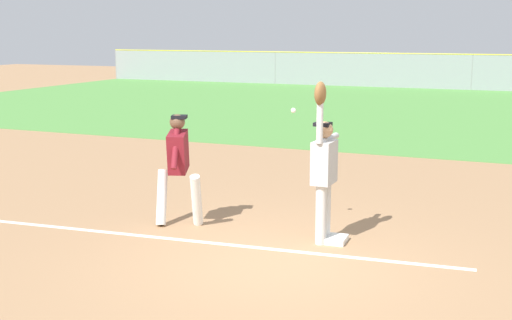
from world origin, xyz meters
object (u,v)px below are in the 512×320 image
Objects in this scene: baseball at (293,110)px; parked_car_silver at (270,69)px; runner at (178,162)px; parked_car_white at (484,74)px; fielder at (324,165)px; parked_car_black at (380,71)px; first_base at (333,239)px.

baseball reaches higher than parked_car_silver.
runner reaches higher than parked_car_silver.
baseball is 29.10m from parked_car_white.
fielder is at bearing -96.51° from parked_car_white.
parked_car_silver is 6.67m from parked_car_black.
parked_car_silver and parked_car_black have the same top height.
parked_car_black is at bearing 77.11° from runner.
first_base is at bearing -24.09° from baseball.
parked_car_black is (-5.56, 29.78, -0.45)m from fielder.
parked_car_white is at bearing -88.60° from fielder.
runner is 30.01m from parked_car_black.
parked_car_silver is at bearing 111.83° from baseball.
runner is at bearing -67.31° from parked_car_silver.
parked_car_black is at bearing 170.64° from parked_car_white.
parked_car_silver is at bearing -170.82° from parked_car_black.
runner is at bearing -100.89° from parked_car_white.
parked_car_black is at bearing 99.60° from baseball.
baseball is at bearing -32.36° from fielder.
parked_car_white is (5.71, -0.31, 0.00)m from parked_car_black.
baseball is 0.02× the size of parked_car_white.
baseball is at bearing -74.29° from parked_car_black.
first_base is 30.26m from parked_car_black.
runner is 29.61m from parked_car_white.
baseball is (-0.59, 0.40, 0.68)m from fielder.
parked_car_silver and parked_car_white have the same top height.
parked_car_black is at bearing -77.73° from fielder.
fielder is at bearing -151.01° from first_base.
parked_car_silver is (-11.63, 29.03, -1.13)m from baseball.
first_base is 1.93m from baseball.
runner is 0.38× the size of parked_car_silver.
fielder reaches higher than runner.
first_base is 0.08× the size of parked_car_silver.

